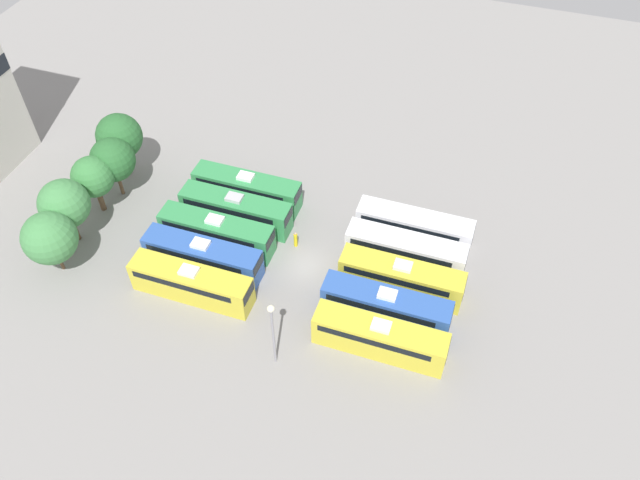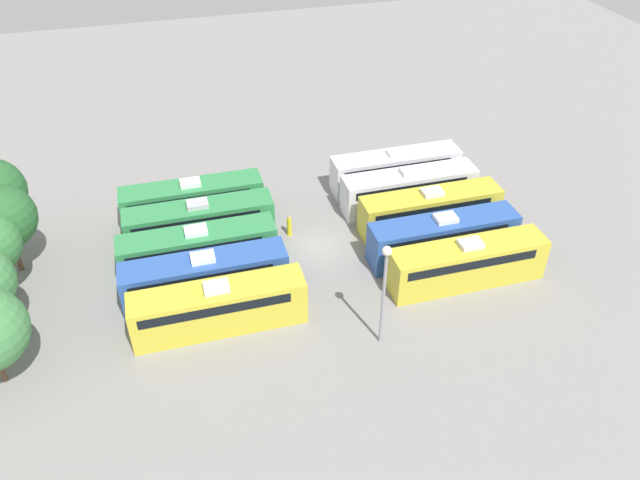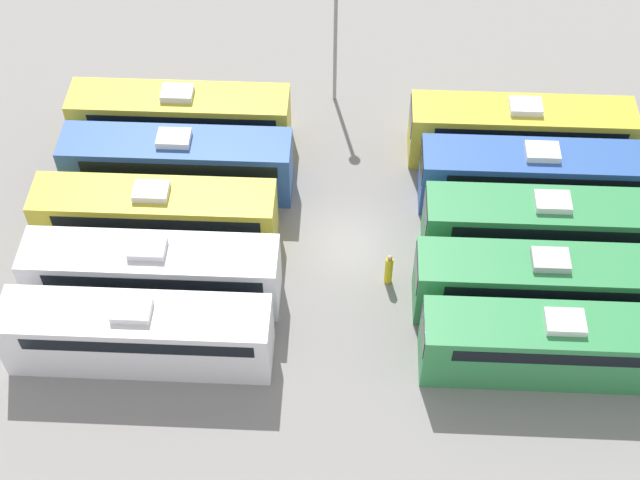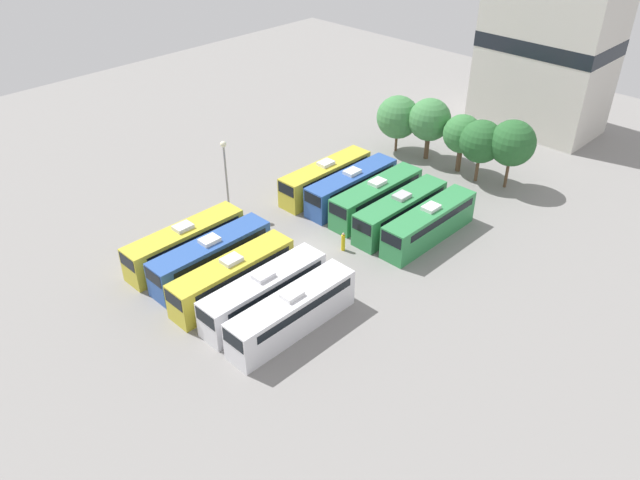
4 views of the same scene
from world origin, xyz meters
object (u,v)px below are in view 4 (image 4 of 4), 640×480
Objects in this scene: bus_8 at (401,211)px; tree_2 at (462,134)px; bus_2 at (233,276)px; bus_5 at (326,177)px; tree_3 at (481,142)px; worker_person at (343,242)px; bus_6 at (352,186)px; depot_building at (548,50)px; bus_3 at (265,292)px; bus_9 at (430,222)px; bus_4 at (293,311)px; bus_0 at (186,242)px; bus_1 at (212,256)px; tree_0 at (398,117)px; bus_7 at (377,197)px; tree_4 at (512,143)px; light_pole at (225,165)px; tree_1 at (430,120)px.

tree_2 is at bearing 101.11° from bus_8.
tree_2 is at bearing 89.08° from bus_2.
bus_5 is 16.80m from tree_3.
tree_2 reaches higher than bus_5.
bus_5 is at bearing 142.13° from worker_person.
depot_building reaches higher than bus_6.
bus_3 is 1.00× the size of bus_9.
bus_3 is at bearing 178.61° from bus_4.
depot_building reaches higher than bus_3.
bus_2 is 6.15× the size of worker_person.
bus_2 is at bearing -100.35° from bus_8.
bus_9 is (-0.21, 17.57, 0.00)m from bus_4.
bus_8 is (10.08, 17.53, 0.00)m from bus_0.
bus_6 is at bearing 127.13° from worker_person.
bus_9 is (9.99, 17.39, 0.00)m from bus_1.
tree_0 is (-0.91, 30.67, 2.47)m from bus_0.
bus_5 is 13.08m from bus_9.
bus_7 is (-3.54, 17.82, 0.00)m from bus_3.
tree_0 reaches higher than bus_5.
bus_1 is 1.00× the size of bus_5.
tree_4 is (2.90, 31.50, 3.34)m from bus_3.
tree_4 is (4.21, 20.97, 4.24)m from worker_person.
tree_0 is at bearing 82.53° from light_pole.
worker_person is at bearing -99.74° from bus_8.
depot_building is at bearing 89.68° from bus_2.
tree_3 is at bearing 58.61° from light_pole.
bus_0 is 17.51m from bus_5.
tree_0 is 8.30m from tree_2.
bus_8 is at bearing -176.71° from bus_9.
bus_4 is at bearing -78.84° from bus_8.
bus_5 is 15.86m from tree_2.
bus_1 is 0.58× the size of depot_building.
tree_4 reaches higher than bus_0.
bus_4 is 1.00× the size of bus_6.
depot_building reaches higher than bus_8.
bus_3 is 1.68× the size of tree_0.
bus_7 is at bearing 79.21° from bus_1.
tree_4 is at bearing 4.28° from tree_0.
bus_3 is 1.00× the size of bus_7.
tree_0 is at bearing -174.82° from tree_2.
bus_2 is at bearing -173.17° from bus_3.
bus_8 is 17.31m from tree_0.
tree_2 is at bearing 167.02° from tree_3.
tree_2 is at bearing 64.49° from light_pole.
tree_4 is (9.67, 13.77, 3.34)m from bus_6.
bus_8 is 32.55m from depot_building.
bus_7 is 1.00× the size of bus_9.
bus_2 is 1.58× the size of tree_1.
tree_1 is at bearing 103.19° from bus_3.
bus_2 is 49.76m from depot_building.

